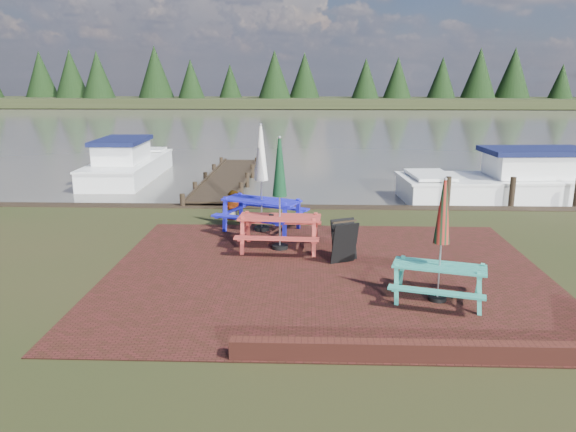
{
  "coord_description": "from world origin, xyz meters",
  "views": [
    {
      "loc": [
        -0.4,
        -9.93,
        3.96
      ],
      "look_at": [
        -0.82,
        1.88,
        1.0
      ],
      "focal_mm": 35.0,
      "sensor_mm": 36.0,
      "label": 1
    }
  ],
  "objects_px": {
    "jetty": "(227,178)",
    "person": "(232,191)",
    "picnic_table_teal": "(440,260)",
    "picnic_table_red": "(280,211)",
    "picnic_table_blue": "(261,195)",
    "boat_jetty": "(128,166)",
    "boat_near": "(513,184)",
    "chalkboard": "(344,241)"
  },
  "relations": [
    {
      "from": "chalkboard",
      "to": "jetty",
      "type": "height_order",
      "value": "chalkboard"
    },
    {
      "from": "picnic_table_red",
      "to": "jetty",
      "type": "xyz_separation_m",
      "value": [
        -2.46,
        8.64,
        -0.8
      ]
    },
    {
      "from": "jetty",
      "to": "person",
      "type": "distance_m",
      "value": 5.96
    },
    {
      "from": "jetty",
      "to": "boat_jetty",
      "type": "height_order",
      "value": "boat_jetty"
    },
    {
      "from": "picnic_table_teal",
      "to": "person",
      "type": "xyz_separation_m",
      "value": [
        -4.48,
        5.82,
        0.04
      ]
    },
    {
      "from": "picnic_table_red",
      "to": "picnic_table_blue",
      "type": "xyz_separation_m",
      "value": [
        -0.56,
        1.61,
        0.05
      ]
    },
    {
      "from": "picnic_table_red",
      "to": "picnic_table_blue",
      "type": "bearing_deg",
      "value": 112.26
    },
    {
      "from": "boat_jetty",
      "to": "boat_near",
      "type": "height_order",
      "value": "boat_near"
    },
    {
      "from": "boat_jetty",
      "to": "boat_near",
      "type": "xyz_separation_m",
      "value": [
        14.36,
        -3.62,
        0.02
      ]
    },
    {
      "from": "chalkboard",
      "to": "jetty",
      "type": "xyz_separation_m",
      "value": [
        -3.9,
        9.52,
        -0.36
      ]
    },
    {
      "from": "picnic_table_teal",
      "to": "boat_jetty",
      "type": "distance_m",
      "value": 16.27
    },
    {
      "from": "jetty",
      "to": "boat_jetty",
      "type": "xyz_separation_m",
      "value": [
        -4.3,
        1.36,
        0.26
      ]
    },
    {
      "from": "jetty",
      "to": "boat_near",
      "type": "height_order",
      "value": "boat_near"
    },
    {
      "from": "picnic_table_red",
      "to": "jetty",
      "type": "height_order",
      "value": "picnic_table_red"
    },
    {
      "from": "picnic_table_red",
      "to": "jetty",
      "type": "relative_size",
      "value": 0.29
    },
    {
      "from": "picnic_table_red",
      "to": "picnic_table_blue",
      "type": "relative_size",
      "value": 0.95
    },
    {
      "from": "picnic_table_blue",
      "to": "boat_jetty",
      "type": "height_order",
      "value": "picnic_table_blue"
    },
    {
      "from": "jetty",
      "to": "person",
      "type": "height_order",
      "value": "person"
    },
    {
      "from": "picnic_table_blue",
      "to": "person",
      "type": "xyz_separation_m",
      "value": [
        -0.92,
        1.2,
        -0.15
      ]
    },
    {
      "from": "person",
      "to": "chalkboard",
      "type": "bearing_deg",
      "value": 108.99
    },
    {
      "from": "picnic_table_red",
      "to": "chalkboard",
      "type": "bearing_deg",
      "value": -28.13
    },
    {
      "from": "boat_near",
      "to": "person",
      "type": "relative_size",
      "value": 4.51
    },
    {
      "from": "picnic_table_red",
      "to": "person",
      "type": "xyz_separation_m",
      "value": [
        -1.47,
        2.81,
        -0.1
      ]
    },
    {
      "from": "picnic_table_red",
      "to": "boat_near",
      "type": "distance_m",
      "value": 9.94
    },
    {
      "from": "picnic_table_teal",
      "to": "picnic_table_blue",
      "type": "height_order",
      "value": "picnic_table_blue"
    },
    {
      "from": "chalkboard",
      "to": "picnic_table_red",
      "type": "bearing_deg",
      "value": 124.18
    },
    {
      "from": "picnic_table_teal",
      "to": "chalkboard",
      "type": "distance_m",
      "value": 2.66
    },
    {
      "from": "picnic_table_teal",
      "to": "picnic_table_blue",
      "type": "xyz_separation_m",
      "value": [
        -3.56,
        4.62,
        0.18
      ]
    },
    {
      "from": "jetty",
      "to": "picnic_table_teal",
      "type": "bearing_deg",
      "value": -64.88
    },
    {
      "from": "picnic_table_red",
      "to": "chalkboard",
      "type": "height_order",
      "value": "picnic_table_red"
    },
    {
      "from": "chalkboard",
      "to": "picnic_table_teal",
      "type": "bearing_deg",
      "value": -78.3
    },
    {
      "from": "boat_jetty",
      "to": "picnic_table_teal",
      "type": "bearing_deg",
      "value": -54.68
    },
    {
      "from": "chalkboard",
      "to": "boat_jetty",
      "type": "height_order",
      "value": "boat_jetty"
    },
    {
      "from": "boat_near",
      "to": "picnic_table_red",
      "type": "bearing_deg",
      "value": 125.86
    },
    {
      "from": "jetty",
      "to": "person",
      "type": "xyz_separation_m",
      "value": [
        0.99,
        -5.83,
        0.71
      ]
    },
    {
      "from": "jetty",
      "to": "boat_near",
      "type": "xyz_separation_m",
      "value": [
        10.06,
        -2.26,
        0.28
      ]
    },
    {
      "from": "chalkboard",
      "to": "jetty",
      "type": "distance_m",
      "value": 10.29
    },
    {
      "from": "picnic_table_blue",
      "to": "chalkboard",
      "type": "distance_m",
      "value": 3.23
    },
    {
      "from": "person",
      "to": "boat_near",
      "type": "bearing_deg",
      "value": -177.9
    },
    {
      "from": "jetty",
      "to": "person",
      "type": "relative_size",
      "value": 5.52
    },
    {
      "from": "picnic_table_blue",
      "to": "person",
      "type": "height_order",
      "value": "picnic_table_blue"
    },
    {
      "from": "picnic_table_blue",
      "to": "boat_near",
      "type": "xyz_separation_m",
      "value": [
        8.16,
        4.77,
        -0.58
      ]
    }
  ]
}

